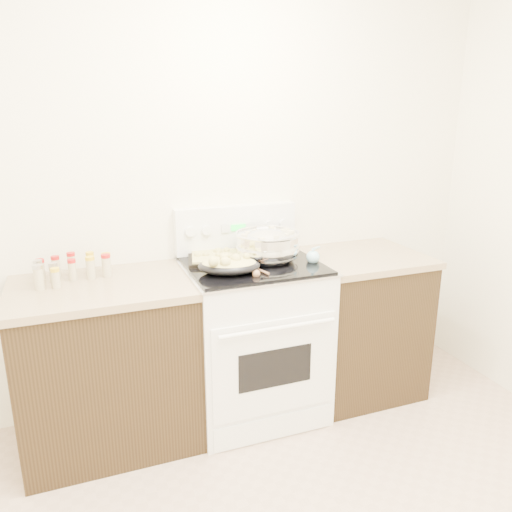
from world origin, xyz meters
name	(u,v)px	position (x,y,z in m)	size (l,w,h in m)	color
room_shell	(320,142)	(0.00, 0.00, 1.70)	(4.10, 3.60, 2.75)	white
counter_left	(109,364)	(-0.48, 1.43, 0.46)	(0.93, 0.67, 0.92)	black
counter_right	(358,322)	(1.08, 1.43, 0.46)	(0.73, 0.67, 0.92)	black
kitchen_range	(253,336)	(0.35, 1.42, 0.49)	(0.78, 0.73, 1.22)	white
mixing_bowl	(268,246)	(0.45, 1.44, 1.03)	(0.47, 0.47, 0.22)	silver
roasting_pan	(229,265)	(0.17, 1.29, 0.99)	(0.38, 0.32, 0.12)	black
baking_sheet	(226,257)	(0.23, 1.54, 0.96)	(0.50, 0.40, 0.06)	black
wooden_spoon	(256,272)	(0.30, 1.24, 0.95)	(0.09, 0.25, 0.04)	#976745
blue_ladle	(313,256)	(0.69, 1.33, 0.98)	(0.18, 0.23, 0.10)	#99D1E5
spice_jars	(70,269)	(-0.63, 1.56, 0.98)	(0.39, 0.24, 0.13)	#BFB28C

